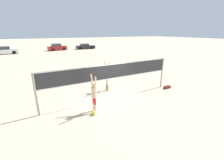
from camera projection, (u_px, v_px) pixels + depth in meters
ground_plane at (112, 98)px, 9.82m from camera, size 200.00×200.00×0.00m
volleyball_net at (112, 74)px, 9.30m from camera, size 8.81×0.11×2.30m
player_spiker at (94, 93)px, 7.89m from camera, size 0.28×0.69×2.06m
player_blocker at (107, 76)px, 10.79m from camera, size 0.28×0.71×2.15m
volleyball at (94, 113)px, 7.85m from camera, size 0.24×0.24×0.24m
gear_bag at (167, 87)px, 11.50m from camera, size 0.55×0.24×0.21m
parked_car_near at (5, 51)px, 28.88m from camera, size 4.34×2.13×1.46m
parked_car_mid at (85, 47)px, 37.58m from camera, size 4.85×2.26×1.30m
parked_car_far at (57, 47)px, 34.65m from camera, size 4.28×2.44×1.54m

